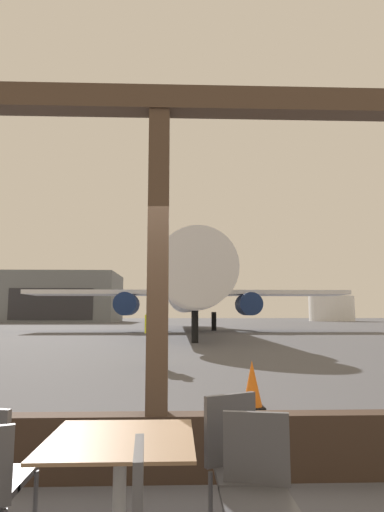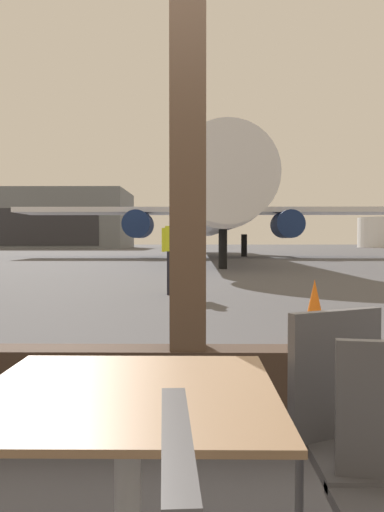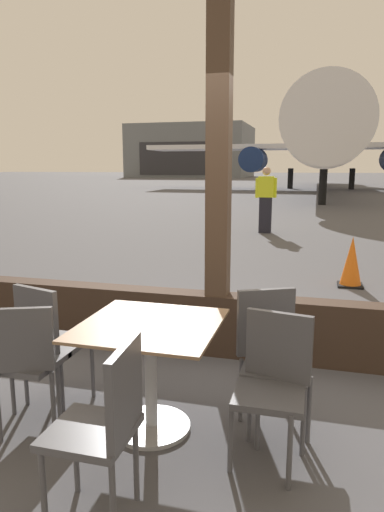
% 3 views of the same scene
% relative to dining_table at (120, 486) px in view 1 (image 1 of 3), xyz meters
% --- Properties ---
extents(ground_plane, '(220.00, 220.00, 0.00)m').
position_rel_dining_table_xyz_m(ground_plane, '(0.16, 41.38, -0.47)').
color(ground_plane, '#4C4C51').
extents(window_frame, '(7.57, 0.24, 3.73)m').
position_rel_dining_table_xyz_m(window_frame, '(0.16, 1.38, 0.91)').
color(window_frame, '#38281E').
rests_on(window_frame, ground).
extents(dining_table, '(0.88, 0.88, 0.74)m').
position_rel_dining_table_xyz_m(dining_table, '(0.00, 0.00, 0.00)').
color(dining_table, '#8C6B4C').
rests_on(dining_table, ground).
extents(cafe_chair_window_right, '(0.45, 0.45, 0.89)m').
position_rel_dining_table_xyz_m(cafe_chair_window_right, '(0.81, -0.09, 0.06)').
color(cafe_chair_window_right, '#4C4C51').
rests_on(cafe_chair_window_right, ground).
extents(cafe_chair_side_extra, '(0.51, 0.51, 0.93)m').
position_rel_dining_table_xyz_m(cafe_chair_side_extra, '(0.75, 0.25, 0.08)').
color(cafe_chair_side_extra, '#4C4C51').
rests_on(cafe_chair_side_extra, ground).
extents(airplane, '(27.57, 36.87, 10.57)m').
position_rel_dining_table_xyz_m(airplane, '(1.27, 34.48, 3.13)').
color(airplane, silver).
rests_on(airplane, ground).
extents(ground_crew_worker, '(0.55, 0.23, 1.74)m').
position_rel_dining_table_xyz_m(ground_crew_worker, '(-0.29, 9.69, 0.44)').
color(ground_crew_worker, black).
rests_on(ground_crew_worker, ground).
extents(traffic_cone, '(0.36, 0.36, 0.74)m').
position_rel_dining_table_xyz_m(traffic_cone, '(1.55, 4.34, -0.11)').
color(traffic_cone, orange).
rests_on(traffic_cone, ground).
extents(distant_hangar, '(20.48, 16.26, 9.03)m').
position_rel_dining_table_xyz_m(distant_hangar, '(-21.16, 80.31, 4.05)').
color(distant_hangar, slate).
rests_on(distant_hangar, ground).
extents(fuel_storage_tank, '(9.11, 9.11, 5.10)m').
position_rel_dining_table_xyz_m(fuel_storage_tank, '(32.21, 86.09, 2.08)').
color(fuel_storage_tank, white).
rests_on(fuel_storage_tank, ground).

